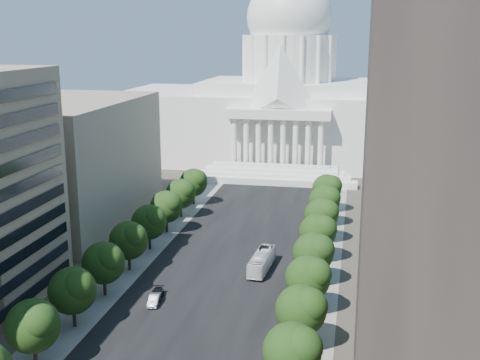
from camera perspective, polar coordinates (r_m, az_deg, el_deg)
The scene contains 29 objects.
road_asphalt at distance 133.57m, azimuth -0.32°, elevation -6.21°, with size 30.00×260.00×0.01m, color black.
sidewalk_left at distance 138.35m, azimuth -8.10°, elevation -5.64°, with size 8.00×260.00×0.02m, color gray.
sidewalk_right at distance 131.39m, azimuth 7.89°, elevation -6.69°, with size 8.00×260.00×0.02m, color gray.
capitol at distance 220.87m, azimuth 4.54°, elevation 7.05°, with size 120.00×56.00×73.00m.
office_block_left_far at distance 154.71m, azimuth -17.29°, elevation 1.72°, with size 38.00×52.00×30.00m, color gray.
tree_l_c at distance 89.85m, azimuth -18.94°, elevation -12.87°, with size 7.79×7.60×9.97m.
tree_l_d at distance 99.35m, azimuth -15.49°, elevation -9.98°, with size 7.79×7.60×9.97m.
tree_l_e at distance 109.35m, azimuth -12.71°, elevation -7.58°, with size 7.79×7.60×9.97m.
tree_l_f at distance 119.71m, azimuth -10.42°, elevation -5.57°, with size 7.79×7.60×9.97m.
tree_l_g at distance 130.35m, azimuth -8.52°, elevation -3.88°, with size 7.79×7.60×9.97m.
tree_l_h at distance 141.22m, azimuth -6.91°, elevation -2.44°, with size 7.79×7.60×9.97m.
tree_l_i at distance 152.25m, azimuth -5.54°, elevation -1.21°, with size 7.79×7.60×9.97m.
tree_l_j at distance 163.42m, azimuth -4.35°, elevation -0.15°, with size 7.79×7.60×9.97m.
tree_r_c at distance 79.50m, azimuth 5.19°, elevation -15.80°, with size 7.79×7.60×9.97m.
tree_r_d at distance 90.10m, azimuth 6.00°, elevation -12.08°, with size 7.79×7.60×9.97m.
tree_r_e at distance 101.01m, azimuth 6.62°, elevation -9.14°, with size 7.79×7.60×9.97m.
tree_r_f at distance 112.15m, azimuth 7.11°, elevation -6.79°, with size 7.79×7.60×9.97m.
tree_r_g at distance 123.45m, azimuth 7.51°, elevation -4.86°, with size 7.79×7.60×9.97m.
tree_r_h at distance 134.87m, azimuth 7.84°, elevation -3.25°, with size 7.79×7.60×9.97m.
tree_r_i at distance 146.38m, azimuth 8.12°, elevation -1.90°, with size 7.79×7.60×9.97m.
tree_r_j at distance 157.96m, azimuth 8.35°, elevation -0.75°, with size 7.79×7.60×9.97m.
streetlight_b at distance 79.00m, azimuth 6.29°, elevation -16.56°, with size 2.61×0.44×9.00m.
streetlight_c at distance 101.35m, azimuth 7.51°, elevation -9.48°, with size 2.61×0.44×9.00m.
streetlight_d at distance 124.71m, azimuth 8.25°, elevation -5.00°, with size 2.61×0.44×9.00m.
streetlight_e at distance 148.60m, azimuth 8.76°, elevation -1.94°, with size 2.61×0.44×9.00m.
streetlight_f at distance 172.81m, azimuth 9.12°, elevation 0.27°, with size 2.61×0.44×9.00m.
car_silver at distance 106.90m, azimuth -8.13°, elevation -11.17°, with size 1.70×4.87×1.61m, color #B7BABF.
car_dark_b at distance 108.78m, azimuth -7.94°, elevation -10.74°, with size 2.08×5.11×1.48m, color black.
city_bus at distance 119.79m, azimuth 2.08°, elevation -7.70°, with size 3.02×12.92×3.60m, color silver.
Camera 1 is at (24.69, -33.10, 45.58)m, focal length 45.00 mm.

